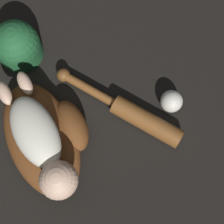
{
  "coord_description": "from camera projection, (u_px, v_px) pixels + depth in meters",
  "views": [
    {
      "loc": [
        0.28,
        0.06,
        1.14
      ],
      "look_at": [
        0.06,
        0.25,
        0.07
      ],
      "focal_mm": 60.0,
      "sensor_mm": 36.0,
      "label": 1
    }
  ],
  "objects": [
    {
      "name": "baseball_bat",
      "position": [
        132.0,
        113.0,
        1.15
      ],
      "size": [
        0.42,
        0.19,
        0.06
      ],
      "color": "brown",
      "rests_on": "ground"
    },
    {
      "name": "baseball_cap",
      "position": [
        17.0,
        45.0,
        1.17
      ],
      "size": [
        0.2,
        0.21,
        0.15
      ],
      "color": "#1E562D",
      "rests_on": "ground"
    },
    {
      "name": "ground_plane",
      "position": [
        38.0,
        153.0,
        1.15
      ],
      "size": [
        6.0,
        6.0,
        0.0
      ],
      "primitive_type": "plane",
      "color": "black"
    },
    {
      "name": "baby_figure",
      "position": [
        41.0,
        144.0,
        1.01
      ],
      "size": [
        0.39,
        0.17,
        0.1
      ],
      "color": "silver",
      "rests_on": "baseball_glove"
    },
    {
      "name": "baseball",
      "position": [
        171.0,
        101.0,
        1.15
      ],
      "size": [
        0.07,
        0.07,
        0.07
      ],
      "color": "silver",
      "rests_on": "ground"
    },
    {
      "name": "baseball_glove",
      "position": [
        47.0,
        136.0,
        1.11
      ],
      "size": [
        0.41,
        0.31,
        0.1
      ],
      "color": "brown",
      "rests_on": "ground"
    }
  ]
}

